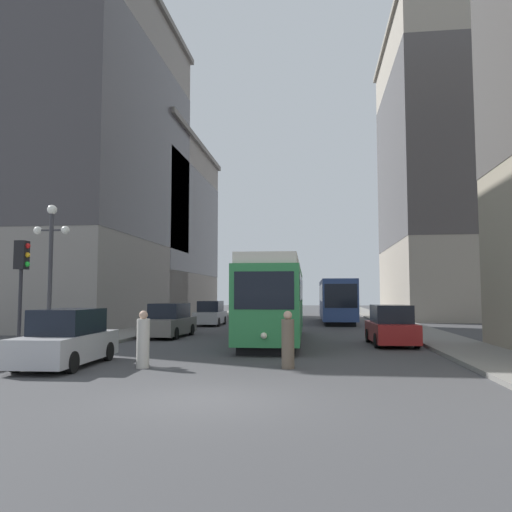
% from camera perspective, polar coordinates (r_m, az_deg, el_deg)
% --- Properties ---
extents(ground_plane, '(200.00, 200.00, 0.00)m').
position_cam_1_polar(ground_plane, '(11.48, -5.29, -15.86)').
color(ground_plane, '#424244').
extents(sidewalk_left, '(2.81, 120.00, 0.15)m').
position_cam_1_polar(sidewalk_left, '(52.16, -4.89, -6.84)').
color(sidewalk_left, gray).
rests_on(sidewalk_left, ground).
extents(sidewalk_right, '(2.81, 120.00, 0.15)m').
position_cam_1_polar(sidewalk_right, '(51.39, 13.82, -6.76)').
color(sidewalk_right, gray).
rests_on(sidewalk_right, ground).
extents(streetcar, '(2.90, 12.75, 3.89)m').
position_cam_1_polar(streetcar, '(24.70, 2.14, -4.84)').
color(streetcar, black).
rests_on(streetcar, ground).
extents(transit_bus, '(2.78, 12.26, 3.45)m').
position_cam_1_polar(transit_bus, '(42.29, 9.11, -4.82)').
color(transit_bus, black).
rests_on(transit_bus, ground).
extents(parked_car_left_near, '(1.98, 4.82, 1.82)m').
position_cam_1_polar(parked_car_left_near, '(27.84, -9.83, -7.32)').
color(parked_car_left_near, black).
rests_on(parked_car_left_near, ground).
extents(parked_car_left_mid, '(1.95, 4.42, 1.82)m').
position_cam_1_polar(parked_car_left_mid, '(38.03, -5.20, -6.58)').
color(parked_car_left_mid, black).
rests_on(parked_car_left_mid, ground).
extents(parked_car_right_far, '(2.01, 4.37, 1.82)m').
position_cam_1_polar(parked_car_right_far, '(23.85, 15.06, -7.73)').
color(parked_car_right_far, black).
rests_on(parked_car_right_far, ground).
extents(parked_car_left_far, '(2.03, 4.62, 1.82)m').
position_cam_1_polar(parked_car_left_far, '(17.47, -20.65, -8.86)').
color(parked_car_left_far, black).
rests_on(parked_car_left_far, ground).
extents(pedestrian_crossing_near, '(0.40, 0.40, 1.78)m').
position_cam_1_polar(pedestrian_crossing_near, '(15.87, 3.64, -9.66)').
color(pedestrian_crossing_near, '#6B5B4C').
rests_on(pedestrian_crossing_near, ground).
extents(pedestrian_crossing_far, '(0.40, 0.40, 1.79)m').
position_cam_1_polar(pedestrian_crossing_far, '(16.35, -12.69, -9.40)').
color(pedestrian_crossing_far, beige).
rests_on(pedestrian_crossing_far, ground).
extents(traffic_light_near_left, '(0.47, 0.36, 3.92)m').
position_cam_1_polar(traffic_light_near_left, '(18.32, -25.04, -1.22)').
color(traffic_light_near_left, '#232328').
rests_on(traffic_light_near_left, sidewalk_left).
extents(lamp_post_left_near, '(1.41, 0.36, 5.52)m').
position_cam_1_polar(lamp_post_left_near, '(20.33, -22.26, 0.11)').
color(lamp_post_left_near, '#333338').
rests_on(lamp_post_left_near, sidewalk_left).
extents(building_left_corner, '(11.47, 20.27, 18.11)m').
position_cam_1_polar(building_left_corner, '(53.59, -12.20, 3.20)').
color(building_left_corner, gray).
rests_on(building_left_corner, ground).
extents(building_left_midblock, '(14.66, 20.21, 25.23)m').
position_cam_1_polar(building_left_midblock, '(42.47, -20.44, 10.47)').
color(building_left_midblock, gray).
rests_on(building_left_midblock, ground).
extents(building_right_midblock, '(12.75, 20.48, 29.20)m').
position_cam_1_polar(building_right_midblock, '(55.26, 21.23, 9.24)').
color(building_right_midblock, '#A89E8E').
rests_on(building_right_midblock, ground).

